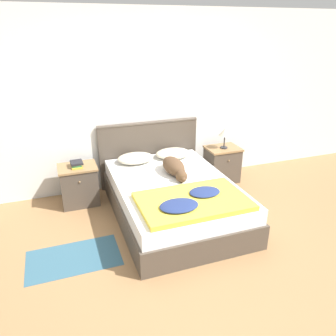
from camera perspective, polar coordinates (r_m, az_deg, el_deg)
ground_plane at (r=3.59m, az=5.98°, el=-16.16°), size 16.00×16.00×0.00m
wall_back at (r=4.88m, az=-4.33°, el=11.38°), size 9.00×0.06×2.55m
bed at (r=4.24m, az=0.95°, el=-5.40°), size 1.45×2.07×0.49m
headboard at (r=5.03m, az=-3.28°, el=2.84°), size 1.53×0.06×1.00m
nightstand_left at (r=4.67m, az=-15.21°, el=-2.85°), size 0.51×0.42×0.56m
nightstand_right at (r=5.26m, az=9.38°, el=0.68°), size 0.51×0.42×0.56m
pillow_left at (r=4.71m, az=-5.69°, el=1.72°), size 0.52×0.39×0.12m
pillow_right at (r=4.87m, az=0.86°, el=2.57°), size 0.52×0.39×0.12m
quilt at (r=3.61m, az=4.25°, el=-5.74°), size 1.19×0.77×0.10m
dog at (r=4.30m, az=1.12°, el=0.16°), size 0.25×0.71×0.21m
book_stack at (r=4.54m, az=-15.64°, el=0.66°), size 0.17×0.23×0.07m
table_lamp at (r=5.07m, az=9.88°, el=6.01°), size 0.19×0.19×0.31m
rug at (r=3.77m, az=-16.09°, el=-14.82°), size 0.97×0.57×0.00m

